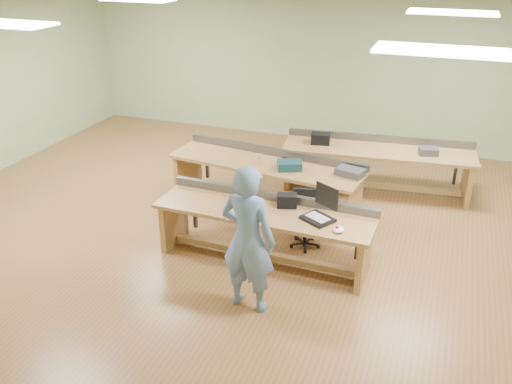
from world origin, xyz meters
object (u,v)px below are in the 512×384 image
parts_bin_teal (289,165)px  drinks_can (258,160)px  workbench_front (264,223)px  parts_bin_grey (350,172)px  camera_bag (287,201)px  task_chair (305,226)px  workbench_mid (266,173)px  person (248,239)px  laptop_base (318,219)px  mug (285,160)px  workbench_back (377,159)px

parts_bin_teal → drinks_can: parts_bin_teal is taller
workbench_front → parts_bin_teal: (-0.09, 1.39, 0.26)m
parts_bin_grey → camera_bag: bearing=-113.8°
camera_bag → task_chair: camera_bag is taller
workbench_mid → person: 2.65m
workbench_front → drinks_can: bearing=114.1°
laptop_base → parts_bin_grey: (0.10, 1.52, 0.03)m
workbench_front → camera_bag: camera_bag is taller
person → laptop_base: 1.10m
laptop_base → parts_bin_teal: bearing=149.3°
workbench_front → person: (0.16, -1.00, 0.33)m
workbench_mid → drinks_can: bearing=-120.6°
workbench_mid → laptop_base: workbench_mid is taller
person → laptop_base: size_ratio=4.87×
workbench_mid → camera_bag: bearing=-53.6°
drinks_can → camera_bag: bearing=-56.0°
parts_bin_teal → mug: 0.26m
workbench_back → workbench_front: bearing=-116.8°
parts_bin_teal → person: bearing=-84.1°
workbench_front → laptop_base: size_ratio=7.87×
parts_bin_teal → parts_bin_grey: bearing=4.2°
parts_bin_teal → parts_bin_grey: size_ratio=0.90×
workbench_front → parts_bin_grey: size_ratio=7.21×
laptop_base → task_chair: task_chair is taller
workbench_mid → parts_bin_grey: workbench_mid is taller
workbench_front → mug: workbench_front is taller
camera_bag → drinks_can: 1.52m
laptop_base → camera_bag: 0.52m
workbench_front → mug: (-0.23, 1.61, 0.24)m
workbench_front → parts_bin_teal: parts_bin_teal is taller
workbench_front → parts_bin_teal: size_ratio=8.04×
laptop_base → task_chair: 0.85m
workbench_front → workbench_mid: 1.63m
parts_bin_teal → parts_bin_grey: 0.91m
drinks_can → task_chair: bearing=-40.7°
person → drinks_can: bearing=-66.8°
workbench_mid → drinks_can: size_ratio=29.94×
laptop_base → drinks_can: bearing=161.8°
workbench_front → workbench_mid: (-0.52, 1.54, 0.01)m
workbench_back → task_chair: bearing=-112.2°
person → camera_bag: (0.09, 1.17, -0.05)m
parts_bin_grey → drinks_can: (-1.42, -0.03, -0.00)m
laptop_base → mug: size_ratio=3.34×
workbench_front → laptop_base: (0.71, -0.06, 0.21)m
workbench_front → task_chair: workbench_front is taller
workbench_back → drinks_can: workbench_back is taller
drinks_can → workbench_front: bearing=-67.2°
parts_bin_teal → parts_bin_grey: parts_bin_teal is taller
workbench_mid → drinks_can: (-0.09, -0.11, 0.24)m
laptop_base → task_chair: size_ratio=0.46×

